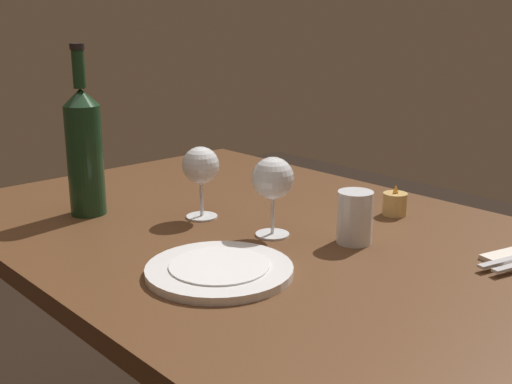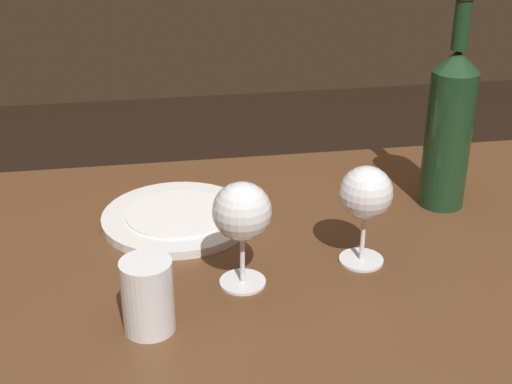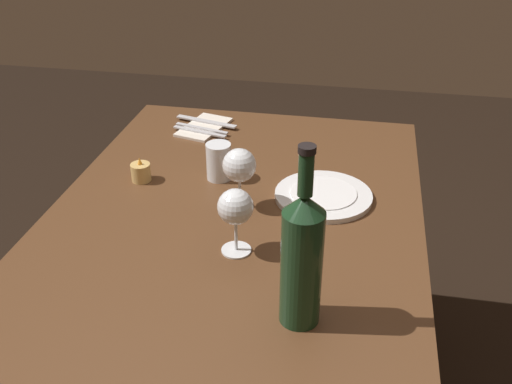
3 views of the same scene
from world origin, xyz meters
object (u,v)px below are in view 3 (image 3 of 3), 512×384
at_px(wine_glass_left, 239,167).
at_px(wine_glass_right, 235,209).
at_px(folded_napkin, 204,127).
at_px(table_knife, 206,121).
at_px(fork_inner, 202,128).
at_px(wine_bottle, 302,257).
at_px(votive_candle, 141,173).
at_px(water_tumbler, 219,163).
at_px(fork_outer, 200,132).
at_px(dinner_plate, 323,195).

distance_m(wine_glass_left, wine_glass_right, 0.19).
bearing_deg(wine_glass_left, wine_glass_right, -170.27).
height_order(folded_napkin, table_knife, table_knife).
bearing_deg(fork_inner, wine_bottle, -152.70).
height_order(wine_bottle, votive_candle, wine_bottle).
height_order(water_tumbler, fork_inner, water_tumbler).
distance_m(water_tumbler, table_knife, 0.36).
height_order(votive_candle, fork_outer, votive_candle).
bearing_deg(votive_candle, table_knife, -10.71).
bearing_deg(dinner_plate, wine_glass_right, 147.50).
height_order(dinner_plate, table_knife, dinner_plate).
distance_m(wine_glass_right, table_knife, 0.70).
bearing_deg(wine_glass_right, table_knife, 20.43).
height_order(fork_outer, table_knife, same).
relative_size(dinner_plate, fork_outer, 1.38).
xyz_separation_m(wine_glass_right, fork_inner, (0.60, 0.24, -0.10)).
height_order(wine_glass_left, table_knife, wine_glass_left).
relative_size(wine_glass_right, water_tumbler, 1.53).
bearing_deg(fork_inner, wine_glass_left, -152.96).
height_order(wine_glass_right, dinner_plate, wine_glass_right).
height_order(wine_bottle, folded_napkin, wine_bottle).
distance_m(water_tumbler, fork_inner, 0.31).
xyz_separation_m(wine_bottle, fork_inner, (0.78, 0.40, -0.13)).
xyz_separation_m(folded_napkin, fork_outer, (-0.05, -0.00, 0.01)).
xyz_separation_m(water_tumbler, fork_outer, (0.26, 0.13, -0.03)).
height_order(dinner_plate, folded_napkin, dinner_plate).
bearing_deg(fork_outer, wine_glass_right, -156.99).
bearing_deg(fork_outer, folded_napkin, 0.00).
relative_size(wine_glass_right, fork_outer, 0.86).
xyz_separation_m(wine_glass_left, wine_glass_right, (-0.18, -0.03, -0.00)).
bearing_deg(table_knife, fork_inner, 180.00).
relative_size(wine_glass_right, dinner_plate, 0.62).
bearing_deg(folded_napkin, table_knife, -0.00).
height_order(wine_glass_right, fork_outer, wine_glass_right).
distance_m(dinner_plate, folded_napkin, 0.55).
bearing_deg(votive_candle, fork_inner, -12.43).
bearing_deg(fork_inner, wine_glass_right, -157.86).
distance_m(wine_glass_left, wine_bottle, 0.42).
relative_size(votive_candle, dinner_plate, 0.27).
distance_m(water_tumbler, folded_napkin, 0.33).
xyz_separation_m(wine_glass_left, wine_bottle, (-0.37, -0.19, 0.03)).
distance_m(wine_glass_left, dinner_plate, 0.24).
xyz_separation_m(dinner_plate, table_knife, (0.39, 0.41, 0.00)).
bearing_deg(table_knife, votive_candle, 169.29).
xyz_separation_m(wine_glass_right, table_knife, (0.65, 0.24, -0.10)).
height_order(folded_napkin, fork_inner, fork_inner).
bearing_deg(fork_inner, votive_candle, 167.57).
bearing_deg(wine_glass_right, water_tumbler, 20.30).
height_order(wine_glass_right, fork_inner, wine_glass_right).
height_order(wine_glass_left, water_tumbler, wine_glass_left).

